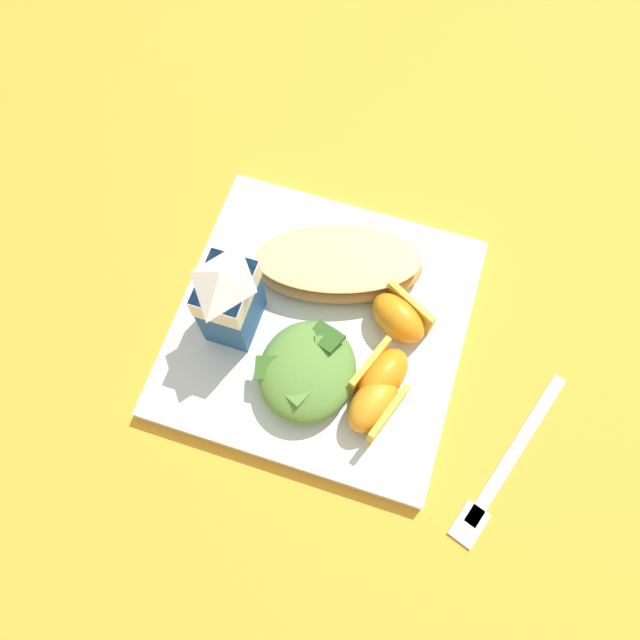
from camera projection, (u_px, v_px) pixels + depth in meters
ground at (320, 329)px, 0.62m from camera, size 3.00×3.00×0.00m
white_plate at (320, 327)px, 0.61m from camera, size 0.28×0.28×0.02m
cheesy_pizza_bread at (334, 264)px, 0.61m from camera, size 0.13×0.19×0.04m
green_salad_pile at (307, 371)px, 0.56m from camera, size 0.10×0.09×0.04m
milk_carton at (228, 296)px, 0.55m from camera, size 0.06×0.05×0.11m
orange_wedge_front at (375, 405)px, 0.55m from camera, size 0.07×0.05×0.04m
orange_wedge_middle at (382, 375)px, 0.56m from camera, size 0.07×0.06×0.04m
orange_wedge_rear at (399, 317)px, 0.58m from camera, size 0.06×0.07×0.04m
metal_fork at (503, 470)px, 0.56m from camera, size 0.18×0.08×0.01m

